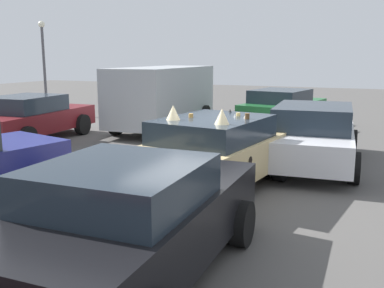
{
  "coord_description": "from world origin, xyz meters",
  "views": [
    {
      "loc": [
        -7.45,
        -2.99,
        2.53
      ],
      "look_at": [
        0.0,
        0.3,
        0.9
      ],
      "focal_mm": 41.2,
      "sensor_mm": 36.0,
      "label": 1
    }
  ],
  "objects": [
    {
      "name": "ground_plane",
      "position": [
        0.0,
        0.0,
        0.0
      ],
      "size": [
        60.0,
        60.0,
        0.0
      ],
      "primitive_type": "plane",
      "color": "#514F4C"
    },
    {
      "name": "parked_sedan_far_right",
      "position": [
        2.95,
        -1.49,
        0.73
      ],
      "size": [
        4.72,
        2.34,
        1.43
      ],
      "rotation": [
        0.0,
        0.0,
        0.09
      ],
      "color": "silver",
      "rests_on": "ground"
    },
    {
      "name": "parked_sedan_row_back_center",
      "position": [
        7.99,
        0.31,
        0.72
      ],
      "size": [
        4.29,
        2.55,
        1.4
      ],
      "rotation": [
        0.0,
        0.0,
        -0.17
      ],
      "color": "#1E602D",
      "rests_on": "ground"
    },
    {
      "name": "parked_van_behind_right",
      "position": [
        6.15,
        4.11,
        1.21
      ],
      "size": [
        5.4,
        2.45,
        2.16
      ],
      "rotation": [
        0.0,
        0.0,
        3.2
      ],
      "color": "#9EA3A8",
      "rests_on": "ground"
    },
    {
      "name": "lot_lamp_post",
      "position": [
        8.0,
        10.99,
        2.46
      ],
      "size": [
        0.28,
        0.28,
        4.03
      ],
      "color": "#4C4C51",
      "rests_on": "ground"
    },
    {
      "name": "art_car_decorated",
      "position": [
        0.05,
        -0.01,
        0.72
      ],
      "size": [
        4.87,
        2.54,
        1.66
      ],
      "rotation": [
        0.0,
        0.0,
        3.01
      ],
      "color": "#D8BC7F",
      "rests_on": "ground"
    },
    {
      "name": "parked_sedan_row_back_far",
      "position": [
        -3.38,
        -0.46,
        0.71
      ],
      "size": [
        4.09,
        2.14,
        1.41
      ],
      "rotation": [
        0.0,
        0.0,
        0.03
      ],
      "color": "black",
      "rests_on": "ground"
    },
    {
      "name": "parked_sedan_behind_left",
      "position": [
        2.67,
        6.83,
        0.71
      ],
      "size": [
        4.38,
        2.25,
        1.37
      ],
      "rotation": [
        0.0,
        0.0,
        0.07
      ],
      "color": "#5B1419",
      "rests_on": "ground"
    }
  ]
}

